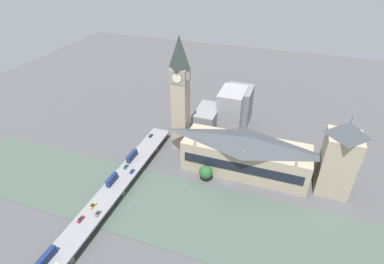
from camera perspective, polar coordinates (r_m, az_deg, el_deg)
name	(u,v)px	position (r m, az deg, el deg)	size (l,w,h in m)	color
ground_plane	(227,183)	(199.66, 6.61, -9.55)	(600.00, 600.00, 0.00)	#4C4C4F
river_water	(213,220)	(176.93, 3.96, -16.32)	(53.74, 360.00, 0.30)	#47564C
parliament_hall	(245,154)	(202.73, 10.15, -4.20)	(27.15, 82.80, 27.27)	tan
clock_tower	(180,93)	(208.20, -2.24, 7.36)	(11.78, 11.78, 84.54)	tan
victoria_tower	(339,158)	(198.73, 26.21, -4.45)	(19.19, 19.19, 53.09)	tan
road_bridge	(115,188)	(193.50, -14.48, -10.23)	(139.48, 13.87, 6.18)	slate
double_decker_bus_lead	(132,156)	(210.27, -11.38, -4.44)	(11.72, 2.49, 4.84)	navy
double_decker_bus_mid	(112,179)	(193.86, -15.03, -8.71)	(10.23, 2.57, 4.88)	navy
double_decker_bus_rear	(46,258)	(165.98, -26.04, -20.68)	(11.92, 2.63, 4.66)	navy
car_northbound_lead	(126,167)	(204.75, -12.47, -6.47)	(4.36, 1.85, 1.31)	#2D5638
car_northbound_mid	(151,136)	(232.40, -7.86, -0.69)	(4.30, 1.88, 1.40)	black
car_northbound_tail	(132,171)	(200.25, -11.34, -7.34)	(4.48, 1.93, 1.26)	navy
car_southbound_lead	(81,219)	(178.24, -20.44, -15.29)	(4.79, 1.79, 1.43)	maroon
car_southbound_tail	(93,206)	(183.30, -18.40, -13.16)	(4.65, 1.85, 1.41)	gold
car_southbound_extra	(98,213)	(178.30, -17.48, -14.55)	(4.61, 1.79, 1.40)	slate
city_block_west	(232,109)	(250.07, 7.54, 4.40)	(28.98, 19.75, 32.49)	#939399
city_block_center	(238,106)	(257.18, 8.70, 4.99)	(25.79, 21.60, 31.34)	slate
city_block_east	(207,120)	(245.02, 2.89, 2.33)	(30.46, 17.26, 19.86)	gray
tree_embankment_near	(207,172)	(196.66, 2.84, -7.62)	(7.42, 7.42, 10.15)	brown
tree_embankment_mid	(206,172)	(196.77, 2.65, -7.70)	(8.88, 8.88, 10.58)	brown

